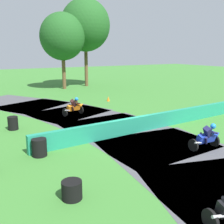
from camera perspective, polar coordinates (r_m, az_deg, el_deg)
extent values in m
plane|color=#38752D|center=(15.26, 4.18, -4.55)|extent=(120.00, 120.00, 0.00)
cube|color=#47474C|center=(11.96, 15.89, -10.13)|extent=(6.50, 9.15, 0.01)
cube|color=#47474C|center=(15.23, 4.02, -4.57)|extent=(6.17, 8.95, 0.01)
cube|color=#47474C|center=(18.66, -5.24, -1.27)|extent=(7.42, 9.66, 0.01)
cube|color=#47474C|center=(22.10, -13.09, 0.71)|extent=(8.49, 10.12, 0.01)
cube|color=#47474C|center=(25.47, -20.11, 1.87)|extent=(9.32, 10.30, 0.01)
cube|color=#1E8466|center=(18.88, 17.45, -0.27)|extent=(22.73, 1.68, 0.90)
cylinder|color=black|center=(7.90, 20.45, -21.04)|extent=(0.21, 0.72, 0.71)
cylinder|color=#B2B2B7|center=(7.75, 21.99, -20.20)|extent=(0.42, 0.16, 0.17)
cylinder|color=#28282D|center=(8.09, 23.08, -17.48)|extent=(0.29, 0.18, 0.42)
cylinder|color=black|center=(14.05, 21.24, -5.80)|extent=(0.12, 0.77, 0.77)
cylinder|color=black|center=(13.07, 17.14, -6.89)|extent=(0.12, 0.77, 0.77)
cube|color=#1E38B2|center=(13.40, 19.68, -5.31)|extent=(1.02, 0.44, 0.47)
ellipsoid|color=#1E38B2|center=(13.40, 20.56, -4.28)|extent=(0.45, 0.36, 0.32)
cone|color=#1E38B2|center=(13.83, 21.76, -4.42)|extent=(0.41, 0.44, 0.49)
cylinder|color=#B2B2B7|center=(12.96, 18.09, -6.34)|extent=(0.41, 0.12, 0.18)
cube|color=#1E1E4C|center=(13.15, 19.97, -4.02)|extent=(0.51, 0.47, 0.63)
sphere|color=#1E7FE0|center=(13.18, 21.01, -2.87)|extent=(0.26, 0.26, 0.26)
cylinder|color=#1E1E4C|center=(13.44, 20.31, -3.32)|extent=(0.43, 0.15, 0.25)
cylinder|color=#1E1E4C|center=(13.26, 21.34, -4.17)|extent=(0.43, 0.15, 0.25)
cylinder|color=#1E1E4C|center=(13.35, 18.66, -4.93)|extent=(0.28, 0.24, 0.42)
cylinder|color=#1E1E4C|center=(13.17, 19.68, -5.81)|extent=(0.28, 0.24, 0.42)
cylinder|color=black|center=(20.00, -6.76, 0.50)|extent=(0.25, 0.75, 0.75)
cylinder|color=black|center=(19.24, -10.14, -0.11)|extent=(0.25, 0.75, 0.75)
cube|color=orange|center=(19.48, -8.30, 0.98)|extent=(1.06, 0.59, 0.47)
ellipsoid|color=orange|center=(19.46, -7.76, 1.73)|extent=(0.50, 0.43, 0.31)
cone|color=orange|center=(19.80, -6.62, 1.57)|extent=(0.43, 0.44, 0.48)
cylinder|color=#B2B2B7|center=(19.11, -9.62, 0.35)|extent=(0.42, 0.21, 0.18)
cube|color=#331919|center=(19.27, -8.34, 1.95)|extent=(0.53, 0.47, 0.63)
sphere|color=#1E7FE0|center=(19.27, -7.68, 2.79)|extent=(0.26, 0.26, 0.26)
cylinder|color=#331919|center=(19.54, -7.94, 2.35)|extent=(0.43, 0.23, 0.24)
cylinder|color=#331919|center=(19.28, -7.35, 1.90)|extent=(0.43, 0.23, 0.24)
cylinder|color=#331919|center=(19.50, -9.02, 1.19)|extent=(0.26, 0.25, 0.42)
cylinder|color=#331919|center=(19.24, -8.44, 0.72)|extent=(0.26, 0.25, 0.42)
cylinder|color=black|center=(8.94, -8.62, -17.44)|extent=(0.66, 0.66, 0.20)
cylinder|color=black|center=(8.84, -8.67, -16.32)|extent=(0.66, 0.66, 0.20)
cylinder|color=black|center=(8.74, -8.72, -15.18)|extent=(0.66, 0.66, 0.20)
cylinder|color=black|center=(12.44, -15.34, -8.68)|extent=(0.66, 0.66, 0.20)
cylinder|color=black|center=(12.37, -15.40, -7.82)|extent=(0.66, 0.66, 0.20)
cylinder|color=black|center=(12.31, -15.45, -6.95)|extent=(0.66, 0.66, 0.20)
cylinder|color=black|center=(12.24, -15.51, -6.07)|extent=(0.66, 0.66, 0.20)
cylinder|color=black|center=(16.91, -20.54, -3.25)|extent=(0.59, 0.59, 0.20)
cylinder|color=black|center=(16.86, -20.59, -2.60)|extent=(0.59, 0.59, 0.20)
cylinder|color=black|center=(16.81, -20.65, -1.94)|extent=(0.59, 0.59, 0.20)
cylinder|color=black|center=(16.76, -20.70, -1.28)|extent=(0.59, 0.59, 0.20)
cone|color=orange|center=(24.75, -0.81, 2.87)|extent=(0.28, 0.28, 0.44)
cylinder|color=brown|center=(35.56, -5.60, 9.73)|extent=(0.44, 0.44, 5.12)
ellipsoid|color=#1E511E|center=(35.64, -5.79, 18.17)|extent=(6.31, 6.31, 6.62)
cylinder|color=brown|center=(33.22, -10.36, 8.38)|extent=(0.44, 0.44, 4.00)
ellipsoid|color=#1E511E|center=(33.16, -10.67, 15.74)|extent=(5.34, 5.34, 5.61)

